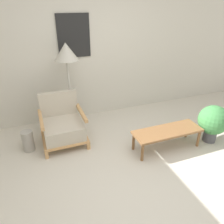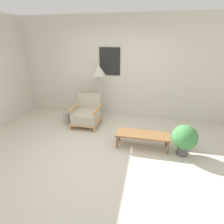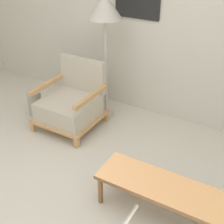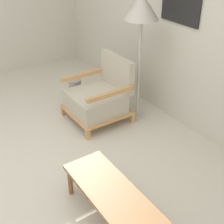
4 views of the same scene
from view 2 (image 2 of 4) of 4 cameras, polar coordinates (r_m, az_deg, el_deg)
The scene contains 7 objects.
ground_plane at distance 3.41m, azimuth -4.85°, elevation -15.47°, with size 14.00×14.00×0.00m, color beige.
wall_back at distance 4.89m, azimuth 2.12°, elevation 13.82°, with size 8.00×0.09×2.70m.
armchair at distance 4.58m, azimuth -8.27°, elevation -0.75°, with size 0.69×0.69×0.78m.
floor_lamp at distance 4.60m, azimuth -4.41°, elevation 12.74°, with size 0.38×0.38×1.51m.
coffee_table at distance 3.66m, azimuth 9.93°, elevation -7.53°, with size 1.08×0.37×0.32m.
vase at distance 4.81m, azimuth -14.60°, elevation -1.87°, with size 0.17×0.17×0.33m, color #9E998E.
potted_plant at distance 3.62m, azimuth 22.59°, elevation -7.85°, with size 0.48×0.48×0.63m.
Camera 2 is at (0.83, -2.56, 2.10)m, focal length 28.00 mm.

